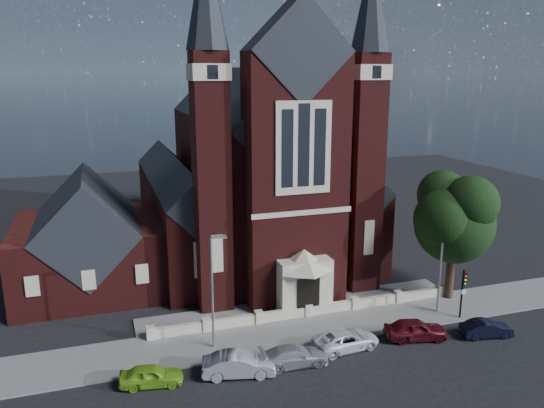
{
  "coord_description": "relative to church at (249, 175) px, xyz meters",
  "views": [
    {
      "loc": [
        -14.52,
        -28.64,
        18.48
      ],
      "look_at": [
        -1.14,
        12.0,
        7.83
      ],
      "focal_mm": 35.0,
      "sensor_mm": 36.0,
      "label": 1
    }
  ],
  "objects": [
    {
      "name": "car_silver_b",
      "position": [
        -3.48,
        -22.69,
        -7.53
      ],
      "size": [
        4.61,
        2.12,
        1.31
      ],
      "primitive_type": "imported",
      "rotation": [
        0.0,
        0.0,
        1.5
      ],
      "color": "#94969B",
      "rests_on": "ground"
    },
    {
      "name": "forecourt_wall",
      "position": [
        0.0,
        -16.44,
        -8.19
      ],
      "size": [
        24.0,
        0.4,
        0.9
      ],
      "primitive_type": "cube",
      "color": "beige",
      "rests_on": "ground"
    },
    {
      "name": "street_lamp_right",
      "position": [
        10.09,
        -18.94,
        -3.59
      ],
      "size": [
        1.16,
        0.22,
        8.09
      ],
      "color": "gray",
      "rests_on": "ground"
    },
    {
      "name": "car_silver_a",
      "position": [
        -7.23,
        -22.75,
        -7.43
      ],
      "size": [
        4.8,
        2.52,
        1.5
      ],
      "primitive_type": "imported",
      "rotation": [
        0.0,
        0.0,
        1.36
      ],
      "color": "#9A9BA1",
      "rests_on": "ground"
    },
    {
      "name": "parish_hall",
      "position": [
        -16.0,
        -4.94,
        -4.17
      ],
      "size": [
        12.0,
        12.2,
        10.24
      ],
      "color": "#491413",
      "rests_on": "ground"
    },
    {
      "name": "car_lime_van",
      "position": [
        -12.53,
        -22.12,
        -7.54
      ],
      "size": [
        4.01,
        2.13,
        1.3
      ],
      "primitive_type": "imported",
      "rotation": [
        0.0,
        0.0,
        1.41
      ],
      "color": "#80BF26",
      "rests_on": "ground"
    },
    {
      "name": "ground",
      "position": [
        0.0,
        -7.94,
        -8.19
      ],
      "size": [
        120.0,
        120.0,
        0.0
      ],
      "primitive_type": "plane",
      "color": "black",
      "rests_on": "ground"
    },
    {
      "name": "car_white_suv",
      "position": [
        0.65,
        -21.82,
        -7.54
      ],
      "size": [
        4.83,
        2.57,
        1.29
      ],
      "primitive_type": "imported",
      "rotation": [
        0.0,
        0.0,
        1.66
      ],
      "color": "white",
      "rests_on": "ground"
    },
    {
      "name": "street_lamp_left",
      "position": [
        -7.91,
        -18.94,
        -3.59
      ],
      "size": [
        1.16,
        0.22,
        8.09
      ],
      "color": "gray",
      "rests_on": "ground"
    },
    {
      "name": "church",
      "position": [
        0.0,
        0.0,
        0.0
      ],
      "size": [
        20.01,
        34.9,
        29.2
      ],
      "color": "#491413",
      "rests_on": "ground"
    },
    {
      "name": "forecourt_paving",
      "position": [
        0.0,
        -14.44,
        -8.19
      ],
      "size": [
        26.0,
        3.0,
        0.14
      ],
      "primitive_type": "cube",
      "color": "slate",
      "rests_on": "ground"
    },
    {
      "name": "street_tree",
      "position": [
        12.6,
        -17.23,
        -1.23
      ],
      "size": [
        6.4,
        6.6,
        10.7
      ],
      "color": "black",
      "rests_on": "ground"
    },
    {
      "name": "pavement_strip",
      "position": [
        0.0,
        -18.44,
        -8.19
      ],
      "size": [
        60.0,
        5.0,
        0.12
      ],
      "primitive_type": "cube",
      "color": "slate",
      "rests_on": "ground"
    },
    {
      "name": "traffic_signal",
      "position": [
        11.0,
        -20.52,
        -5.6
      ],
      "size": [
        0.28,
        0.42,
        4.0
      ],
      "color": "black",
      "rests_on": "ground"
    },
    {
      "name": "car_navy",
      "position": [
        10.97,
        -23.43,
        -7.57
      ],
      "size": [
        3.91,
        1.98,
        1.23
      ],
      "primitive_type": "imported",
      "rotation": [
        0.0,
        0.0,
        1.38
      ],
      "color": "black",
      "rests_on": "ground"
    },
    {
      "name": "car_dark_red",
      "position": [
        5.91,
        -22.16,
        -7.43
      ],
      "size": [
        4.71,
        2.71,
        1.51
      ],
      "primitive_type": "imported",
      "rotation": [
        0.0,
        0.0,
        1.35
      ],
      "color": "#4F0D17",
      "rests_on": "ground"
    }
  ]
}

